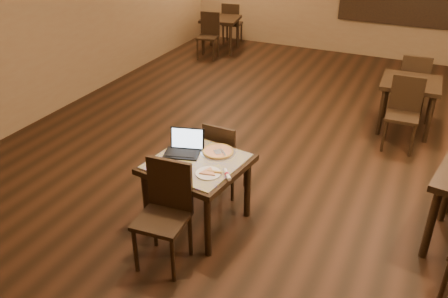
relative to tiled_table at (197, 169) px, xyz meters
The scene contains 18 objects.
ground 1.92m from the tiled_table, 73.04° to the left, with size 10.00×10.00×0.00m, color black.
wall_left 3.97m from the tiled_table, 153.56° to the left, with size 0.02×10.00×3.00m, color olive.
tiled_table is the anchor object (origin of this frame).
chair_main_near 0.62m from the tiled_table, 90.71° to the right, with size 0.48×0.48×1.03m.
chair_main_far 0.64m from the tiled_table, 90.32° to the left, with size 0.41×0.41×0.91m.
laptop 0.28m from the tiled_table, 151.92° to the left, with size 0.41×0.37×0.24m.
plate 0.31m from the tiled_table, 39.29° to the right, with size 0.25×0.25×0.01m, color white.
pizza_slice 0.31m from the tiled_table, 39.29° to the right, with size 0.18×0.18×0.02m, color #F7E1A4, non-canonical shape.
pizza_pan 0.29m from the tiled_table, 63.43° to the left, with size 0.37×0.37×0.01m, color silver.
pizza_whole 0.29m from the tiled_table, 63.43° to the left, with size 0.32×0.32×0.02m.
spatula 0.29m from the tiled_table, 57.53° to the left, with size 0.10×0.23×0.01m, color silver.
napkin_roll 0.44m from the tiled_table, 19.29° to the right, with size 0.14×0.17×0.04m.
other_table_a 3.73m from the tiled_table, 62.74° to the left, with size 0.84×0.84×0.76m.
other_table_a_chair_near 3.23m from the tiled_table, 58.13° to the left, with size 0.44×0.44×0.98m.
other_table_a_chair_far 4.25m from the tiled_table, 66.23° to the left, with size 0.44×0.44×0.98m.
other_table_b 6.24m from the tiled_table, 113.36° to the left, with size 0.89×0.89×0.72m.
other_table_b_chair_near 5.75m from the tiled_table, 115.64° to the left, with size 0.47×0.47×0.93m.
other_table_b_chair_far 6.74m from the tiled_table, 111.41° to the left, with size 0.47×0.47×0.93m.
Camera 1 is at (1.47, -5.34, 3.16)m, focal length 38.00 mm.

